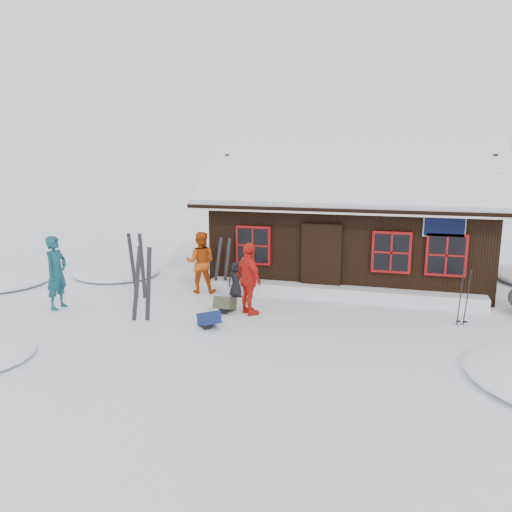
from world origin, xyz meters
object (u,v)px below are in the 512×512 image
Objects in this scene: skier_crouched at (236,279)px; skier_orange_right at (249,279)px; ski_pair_left at (143,285)px; backpack_blue at (209,321)px; skier_teal at (56,272)px; ski_poles at (464,298)px; backpack_olive at (225,306)px; skier_orange_left at (201,262)px.

skier_orange_right is at bearing -102.13° from skier_crouched.
ski_pair_left reaches higher than backpack_blue.
ski_poles is at bearing -80.85° from skier_teal.
ski_pair_left is 2.17m from backpack_olive.
skier_crouched is 3.01m from ski_pair_left.
skier_teal is 4.46m from backpack_olive.
skier_orange_left reaches higher than ski_poles.
skier_crouched is (1.13, -0.18, -0.39)m from skier_orange_left.
skier_orange_right is (1.94, -1.60, 0.02)m from skier_orange_left.
skier_orange_left is at bearing 70.99° from backpack_blue.
ski_pair_left is at bearing 70.02° from skier_orange_left.
skier_orange_left is 3.17m from backpack_blue.
backpack_blue is 0.92× the size of backpack_olive.
skier_orange_right reaches higher than skier_orange_left.
skier_orange_right is 1.30× the size of ski_poles.
ski_pair_left is (-2.31, -1.17, -0.02)m from skier_orange_right.
skier_orange_right is 0.97× the size of ski_pair_left.
skier_orange_left is 3.37× the size of backpack_blue.
skier_crouched is 5.92m from ski_poles.
ski_pair_left is 1.85m from backpack_blue.
backpack_olive is at bearing 36.55° from ski_pair_left.
skier_orange_right is at bearing 0.42° from backpack_olive.
backpack_blue is (4.32, -0.32, -0.81)m from skier_teal.
backpack_blue is at bearing 106.76° from skier_orange_right.
backpack_blue is at bearing -162.51° from ski_poles.
backpack_olive is at bearing -174.09° from ski_poles.
skier_orange_left is at bearing 4.85° from skier_orange_right.
skier_teal is 3.88m from skier_orange_left.
ski_poles is at bearing 7.75° from backpack_olive.
skier_orange_right is (4.94, 0.86, -0.04)m from skier_teal.
backpack_olive is (-0.02, 1.20, 0.01)m from backpack_blue.
ski_pair_left is at bearing -95.82° from skier_teal.
backpack_blue is (-0.62, -1.18, -0.77)m from skier_orange_right.
skier_orange_left is 7.07m from ski_poles.
skier_orange_left is at bearing 129.12° from skier_crouched.
skier_crouched is at bearing 172.13° from ski_poles.
skier_crouched is 0.72× the size of ski_poles.
ski_poles reaches higher than backpack_olive.
backpack_blue is at bearing -93.46° from skier_teal.
ski_poles is at bearing -26.92° from backpack_blue.
backpack_olive is (-0.64, 0.02, -0.76)m from skier_orange_right.
skier_orange_left is 3.11× the size of backpack_olive.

